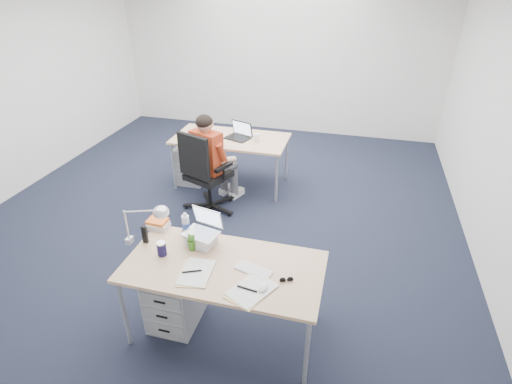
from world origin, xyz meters
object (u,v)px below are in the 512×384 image
office_chair (207,188)px  can_koozie (162,249)px  seated_person (215,160)px  headphones (192,233)px  drawer_pedestal_far (193,163)px  desk_lamp (140,224)px  bear_figurine (192,242)px  sunglasses (286,280)px  cordless_phone (145,234)px  dark_laptop (237,131)px  wireless_keyboard (253,270)px  silver_laptop (201,230)px  water_bottle (186,224)px  far_cup (257,138)px  book_stack (158,224)px  drawer_pedestal_near (176,296)px  desk_far (231,141)px  desk_near (224,270)px  computer_mouse (263,288)px

office_chair → can_koozie: bearing=-59.2°
seated_person → headphones: bearing=-54.6°
drawer_pedestal_far → desk_lamp: bearing=-75.6°
can_koozie → bear_figurine: 0.25m
seated_person → sunglasses: size_ratio=11.74×
cordless_phone → headphones: bearing=32.7°
office_chair → desk_lamp: (0.13, -1.79, 0.64)m
bear_figurine → dark_laptop: 2.53m
drawer_pedestal_far → wireless_keyboard: bearing=-57.7°
silver_laptop → can_koozie: (-0.26, -0.22, -0.09)m
office_chair → water_bottle: bearing=-54.4°
water_bottle → drawer_pedestal_far: bearing=112.4°
can_koozie → far_cup: can_koozie is taller
office_chair → can_koozie: office_chair is taller
headphones → sunglasses: size_ratio=1.81×
sunglasses → cordless_phone: bearing=149.1°
office_chair → bear_figurine: 1.89m
headphones → water_bottle: bearing=-176.8°
book_stack → drawer_pedestal_near: bearing=-50.5°
desk_far → drawer_pedestal_near: bearing=-82.8°
bear_figurine → sunglasses: 0.87m
desk_near → office_chair: size_ratio=1.44×
seated_person → bear_figurine: seated_person is taller
cordless_phone → sunglasses: size_ratio=1.52×
computer_mouse → silver_laptop: bearing=156.1°
office_chair → wireless_keyboard: (1.13, -1.87, 0.42)m
drawer_pedestal_near → can_koozie: (-0.06, -0.01, 0.52)m
desk_near → silver_laptop: size_ratio=5.29×
sunglasses → headphones: bearing=134.6°
office_chair → cordless_phone: bearing=-65.4°
drawer_pedestal_far → desk_lamp: desk_lamp is taller
headphones → book_stack: bearing=-178.5°
wireless_keyboard → headphones: 0.73m
drawer_pedestal_near → dark_laptop: 2.70m
far_cup → water_bottle: bearing=-91.2°
office_chair → sunglasses: bearing=-33.5°
computer_mouse → headphones: 0.93m
computer_mouse → cordless_phone: (-1.13, 0.31, 0.06)m
seated_person → drawer_pedestal_near: bearing=-58.4°
cordless_phone → sunglasses: (1.27, -0.17, -0.07)m
wireless_keyboard → water_bottle: water_bottle is taller
drawer_pedestal_near → bear_figurine: size_ratio=3.54×
headphones → sunglasses: (0.93, -0.38, -0.00)m
water_bottle → far_cup: 2.27m
sunglasses → desk_lamp: desk_lamp is taller
seated_person → book_stack: size_ratio=6.79×
desk_far → drawer_pedestal_far: desk_far is taller
headphones → water_bottle: size_ratio=0.91×
wireless_keyboard → computer_mouse: (0.12, -0.19, 0.01)m
desk_near → headphones: bearing=141.2°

